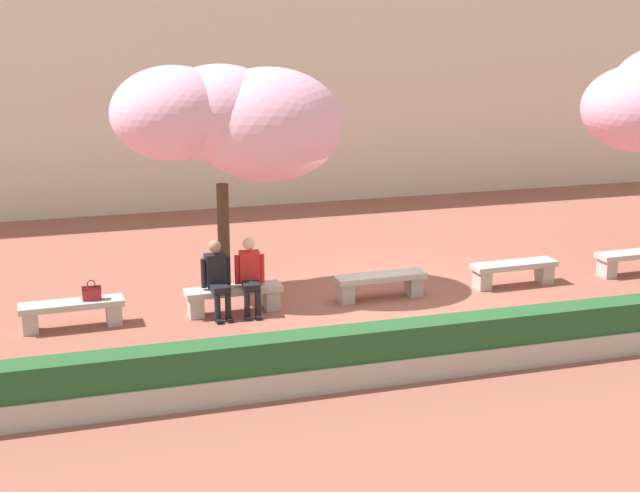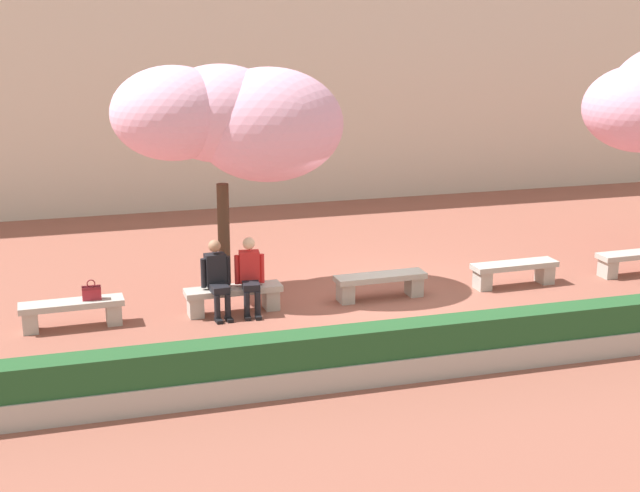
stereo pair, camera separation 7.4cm
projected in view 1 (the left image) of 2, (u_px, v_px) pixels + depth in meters
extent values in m
plane|color=#8E5142|center=(380.00, 298.00, 15.92)|extent=(100.00, 100.00, 0.00)
cube|color=beige|center=(253.00, 51.00, 24.26)|extent=(28.00, 4.00, 7.73)
cube|color=#ADA89E|center=(72.00, 305.00, 14.35)|extent=(1.66, 0.47, 0.10)
cube|color=#ADA89E|center=(30.00, 322.00, 14.21)|extent=(0.25, 0.35, 0.35)
cube|color=#ADA89E|center=(114.00, 314.00, 14.61)|extent=(0.25, 0.35, 0.35)
cube|color=#ADA89E|center=(233.00, 290.00, 15.09)|extent=(1.66, 0.47, 0.10)
cube|color=#ADA89E|center=(196.00, 307.00, 14.95)|extent=(0.25, 0.35, 0.35)
cube|color=#ADA89E|center=(271.00, 299.00, 15.34)|extent=(0.25, 0.35, 0.35)
cube|color=#ADA89E|center=(380.00, 277.00, 15.82)|extent=(1.66, 0.47, 0.10)
cube|color=#ADA89E|center=(346.00, 293.00, 15.68)|extent=(0.25, 0.35, 0.35)
cube|color=#ADA89E|center=(414.00, 285.00, 16.08)|extent=(0.25, 0.35, 0.35)
cube|color=#ADA89E|center=(514.00, 265.00, 16.55)|extent=(1.66, 0.47, 0.10)
cube|color=#ADA89E|center=(482.00, 280.00, 16.41)|extent=(0.25, 0.35, 0.35)
cube|color=#ADA89E|center=(544.00, 273.00, 16.81)|extent=(0.25, 0.35, 0.35)
cube|color=#ADA89E|center=(637.00, 254.00, 17.29)|extent=(1.66, 0.47, 0.10)
cube|color=#ADA89E|center=(607.00, 268.00, 17.15)|extent=(0.25, 0.35, 0.35)
cube|color=black|center=(219.00, 321.00, 14.69)|extent=(0.12, 0.23, 0.06)
cylinder|color=black|center=(218.00, 308.00, 14.69)|extent=(0.10, 0.10, 0.42)
cube|color=black|center=(229.00, 319.00, 14.76)|extent=(0.12, 0.23, 0.06)
cylinder|color=black|center=(228.00, 306.00, 14.76)|extent=(0.10, 0.10, 0.42)
cube|color=black|center=(219.00, 288.00, 14.82)|extent=(0.32, 0.42, 0.12)
cube|color=black|center=(215.00, 269.00, 14.94)|extent=(0.36, 0.25, 0.54)
sphere|color=#A37556|center=(215.00, 246.00, 14.84)|extent=(0.21, 0.21, 0.21)
cylinder|color=black|center=(204.00, 273.00, 14.86)|extent=(0.09, 0.09, 0.50)
cylinder|color=black|center=(228.00, 271.00, 15.01)|extent=(0.09, 0.09, 0.50)
cube|color=black|center=(248.00, 318.00, 14.85)|extent=(0.12, 0.23, 0.06)
cylinder|color=black|center=(247.00, 305.00, 14.85)|extent=(0.10, 0.10, 0.42)
cube|color=black|center=(258.00, 317.00, 14.88)|extent=(0.12, 0.23, 0.06)
cylinder|color=black|center=(258.00, 304.00, 14.88)|extent=(0.10, 0.10, 0.42)
cube|color=black|center=(251.00, 286.00, 14.97)|extent=(0.32, 0.43, 0.12)
cube|color=red|center=(249.00, 267.00, 15.10)|extent=(0.36, 0.26, 0.54)
sphere|color=beige|center=(249.00, 244.00, 15.00)|extent=(0.21, 0.21, 0.21)
cylinder|color=red|center=(237.00, 270.00, 15.06)|extent=(0.09, 0.09, 0.50)
cylinder|color=red|center=(262.00, 269.00, 15.13)|extent=(0.09, 0.09, 0.50)
cube|color=#A3232D|center=(92.00, 293.00, 14.40)|extent=(0.30, 0.14, 0.22)
cube|color=maroon|center=(91.00, 288.00, 14.37)|extent=(0.30, 0.15, 0.04)
torus|color=maroon|center=(91.00, 284.00, 14.36)|extent=(0.14, 0.02, 0.14)
cylinder|color=#473323|center=(224.00, 238.00, 16.09)|extent=(0.22, 0.22, 1.99)
ellipsoid|color=#EAA8C6|center=(220.00, 114.00, 15.50)|extent=(2.28, 2.06, 1.71)
ellipsoid|color=#EAA8C6|center=(173.00, 113.00, 15.22)|extent=(2.16, 2.05, 1.62)
ellipsoid|color=#EAA8C6|center=(268.00, 125.00, 15.60)|extent=(2.67, 2.27, 2.00)
ellipsoid|color=pink|center=(640.00, 108.00, 18.03)|extent=(2.36, 2.38, 1.77)
cube|color=#ADA89E|center=(462.00, 358.00, 12.75)|extent=(16.72, 0.50, 0.36)
cube|color=#235128|center=(464.00, 332.00, 12.65)|extent=(16.62, 0.44, 0.44)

